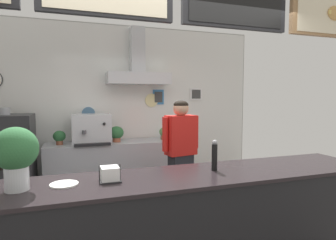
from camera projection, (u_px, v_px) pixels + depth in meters
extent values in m
cube|color=#9E9E99|center=(122.00, 108.00, 5.14)|extent=(4.97, 0.12, 2.92)
cube|color=white|center=(123.00, 109.00, 5.08)|extent=(4.93, 0.01, 2.88)
cylinder|color=teal|center=(88.00, 113.00, 4.88)|extent=(0.22, 0.02, 0.22)
cylinder|color=beige|center=(152.00, 100.00, 5.22)|extent=(0.24, 0.02, 0.24)
cube|color=teal|center=(158.00, 97.00, 5.26)|extent=(0.21, 0.02, 0.27)
cube|color=#3D3D3D|center=(158.00, 97.00, 5.25)|extent=(0.15, 0.01, 0.19)
cube|color=white|center=(196.00, 94.00, 5.50)|extent=(0.25, 0.02, 0.24)
cube|color=#3B3B3B|center=(196.00, 94.00, 5.49)|extent=(0.18, 0.01, 0.17)
cube|color=silver|center=(138.00, 78.00, 4.92)|extent=(1.08, 0.42, 0.20)
cube|color=silver|center=(137.00, 50.00, 4.97)|extent=(0.24, 0.24, 0.79)
cube|color=black|center=(236.00, 4.00, 2.62)|extent=(1.07, 0.05, 0.45)
cube|color=black|center=(238.00, 3.00, 2.59)|extent=(0.96, 0.01, 0.40)
cube|color=#9E754C|center=(332.00, 15.00, 2.99)|extent=(1.07, 0.05, 0.45)
cube|color=beige|center=(335.00, 15.00, 2.97)|extent=(0.96, 0.01, 0.40)
ellipsoid|color=tan|center=(336.00, 13.00, 2.95)|extent=(0.21, 0.04, 0.15)
cube|color=#E5C666|center=(336.00, 13.00, 2.95)|extent=(0.20, 0.01, 0.04)
cube|color=black|center=(183.00, 235.00, 2.43)|extent=(3.57, 0.67, 0.99)
cube|color=black|center=(184.00, 177.00, 2.39)|extent=(3.64, 0.70, 0.03)
cube|color=#A3A5AD|center=(117.00, 169.00, 4.79)|extent=(2.25, 0.60, 0.92)
cube|color=gray|center=(117.00, 186.00, 4.81)|extent=(2.13, 0.55, 0.02)
cube|color=#232326|center=(7.00, 165.00, 4.02)|extent=(0.70, 0.70, 1.42)
cube|color=black|center=(1.00, 163.00, 3.67)|extent=(0.52, 0.02, 0.20)
cube|color=#A3A5AD|center=(0.00, 153.00, 3.64)|extent=(0.49, 0.02, 0.02)
cylinder|color=#A3A5AD|center=(5.00, 111.00, 3.96)|extent=(0.14, 0.14, 0.10)
cube|color=#232328|center=(181.00, 186.00, 3.91)|extent=(0.33, 0.25, 0.89)
cube|color=red|center=(181.00, 135.00, 3.85)|extent=(0.43, 0.29, 0.53)
cylinder|color=red|center=(195.00, 132.00, 3.96)|extent=(0.08, 0.08, 0.45)
cylinder|color=red|center=(165.00, 134.00, 3.73)|extent=(0.08, 0.08, 0.45)
sphere|color=tan|center=(181.00, 108.00, 3.82)|extent=(0.21, 0.21, 0.21)
ellipsoid|color=black|center=(181.00, 105.00, 3.82)|extent=(0.20, 0.20, 0.12)
cube|color=silver|center=(91.00, 129.00, 4.58)|extent=(0.60, 0.44, 0.47)
cylinder|color=#4C4C51|center=(84.00, 132.00, 4.31)|extent=(0.06, 0.06, 0.06)
cube|color=black|center=(93.00, 144.00, 4.36)|extent=(0.54, 0.10, 0.04)
sphere|color=black|center=(104.00, 124.00, 4.41)|extent=(0.04, 0.04, 0.04)
cylinder|color=#9E563D|center=(164.00, 137.00, 4.99)|extent=(0.13, 0.13, 0.07)
ellipsoid|color=#5B844C|center=(164.00, 132.00, 4.99)|extent=(0.18, 0.18, 0.16)
cylinder|color=#9E563D|center=(117.00, 140.00, 4.74)|extent=(0.13, 0.13, 0.07)
ellipsoid|color=#2D6638|center=(117.00, 133.00, 4.73)|extent=(0.23, 0.23, 0.21)
cylinder|color=#9E563D|center=(60.00, 143.00, 4.45)|extent=(0.10, 0.10, 0.07)
ellipsoid|color=#2D6638|center=(59.00, 136.00, 4.44)|extent=(0.19, 0.19, 0.17)
cylinder|color=black|center=(214.00, 157.00, 2.52)|extent=(0.05, 0.05, 0.23)
sphere|color=gray|center=(215.00, 142.00, 2.51)|extent=(0.05, 0.05, 0.05)
cube|color=#262628|center=(110.00, 180.00, 2.21)|extent=(0.16, 0.16, 0.01)
cylinder|color=#262628|center=(99.00, 174.00, 2.18)|extent=(0.01, 0.01, 0.13)
cylinder|color=#262628|center=(120.00, 172.00, 2.24)|extent=(0.01, 0.01, 0.13)
cube|color=white|center=(110.00, 174.00, 2.21)|extent=(0.13, 0.13, 0.11)
cylinder|color=white|center=(64.00, 184.00, 2.11)|extent=(0.21, 0.21, 0.01)
cylinder|color=silver|center=(17.00, 177.00, 1.99)|extent=(0.16, 0.16, 0.19)
cylinder|color=gray|center=(17.00, 186.00, 1.99)|extent=(0.15, 0.15, 0.06)
ellipsoid|color=#2D6638|center=(16.00, 149.00, 1.97)|extent=(0.30, 0.30, 0.30)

